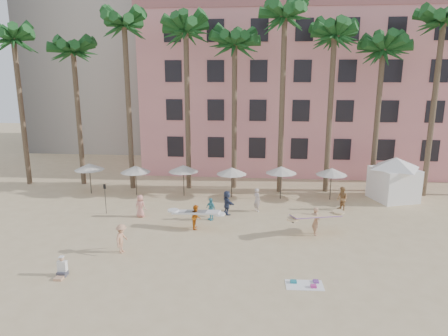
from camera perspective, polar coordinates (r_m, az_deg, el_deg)
ground at (r=21.44m, az=1.33°, el=-14.26°), size 120.00×120.00×0.00m
pink_hotel at (r=45.39m, az=12.70°, el=10.50°), size 35.00×14.00×16.00m
palm_row at (r=34.13m, az=4.15°, el=18.35°), size 44.40×5.40×16.30m
umbrella_row at (r=32.65m, az=-2.41°, el=-0.19°), size 22.50×2.70×2.73m
cabana at (r=34.67m, az=23.17°, el=-0.92°), size 5.70×5.70×3.50m
beach_towel at (r=20.40m, az=11.55°, el=-15.97°), size 1.83×1.05×0.14m
carrier_yellow at (r=25.89m, az=13.01°, el=-7.14°), size 3.37×2.24×1.83m
carrier_white at (r=26.35m, az=-4.01°, el=-6.81°), size 3.23×1.17×1.61m
beachgoers at (r=27.62m, az=-0.22°, el=-5.87°), size 15.47×9.70×1.79m
paddle at (r=30.10m, az=-16.62°, el=-3.72°), size 0.18×0.04×2.23m
seated_man at (r=22.19m, az=-22.16°, el=-13.28°), size 0.45×0.79×1.03m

